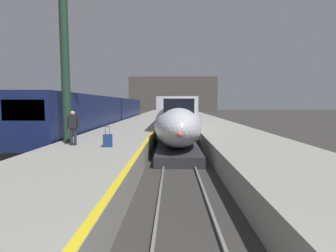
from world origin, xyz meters
TOP-DOWN VIEW (x-y plane):
  - platform_left at (-4.05, 24.75)m, footprint 4.80×110.00m
  - platform_right at (4.05, 24.75)m, footprint 4.80×110.00m
  - platform_left_safety_stripe at (-1.77, 24.75)m, footprint 0.20×107.80m
  - rail_main_left at (-0.75, 27.50)m, footprint 0.08×110.00m
  - rail_main_right at (0.75, 27.50)m, footprint 0.08×110.00m
  - rail_secondary_left at (-8.85, 27.50)m, footprint 0.08×110.00m
  - rail_secondary_right at (-7.35, 27.50)m, footprint 0.08×110.00m
  - highspeed_train_main at (0.00, 38.19)m, footprint 2.92×57.15m
  - regional_train_adjacent at (-8.10, 29.92)m, footprint 2.85×36.60m
  - station_column_mid at (-5.90, 12.00)m, footprint 4.00×0.68m
  - passenger_near_edge at (-5.18, 10.97)m, footprint 0.57×0.26m
  - rolling_suitcase at (-3.38, 10.50)m, footprint 0.40×0.22m
  - terminus_back_wall at (0.00, 102.00)m, footprint 36.00×2.00m

SIDE VIEW (x-z plane):
  - rail_main_left at x=-0.75m, z-range 0.00..0.12m
  - rail_main_right at x=0.75m, z-range 0.00..0.12m
  - rail_secondary_left at x=-8.85m, z-range 0.00..0.12m
  - rail_secondary_right at x=-7.35m, z-range 0.00..0.12m
  - platform_left at x=-4.05m, z-range 0.00..1.05m
  - platform_right at x=4.05m, z-range 0.00..1.05m
  - platform_left_safety_stripe at x=-1.77m, z-range 1.05..1.06m
  - rolling_suitcase at x=-3.38m, z-range 0.86..1.85m
  - highspeed_train_main at x=0.00m, z-range 0.15..3.75m
  - passenger_near_edge at x=-5.18m, z-range 1.19..2.88m
  - regional_train_adjacent at x=-8.10m, z-range 0.23..4.03m
  - station_column_mid at x=-5.90m, z-range 1.99..11.31m
  - terminus_back_wall at x=0.00m, z-range 0.00..14.00m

